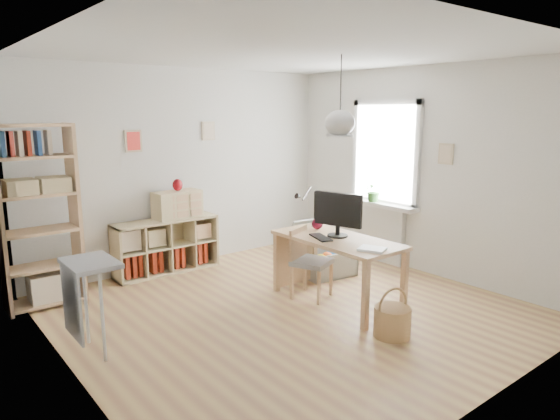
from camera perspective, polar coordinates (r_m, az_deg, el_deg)
ground at (r=5.53m, az=1.15°, el=-11.34°), size 4.50×4.50×0.00m
room_shell at (r=5.37m, az=6.86°, el=9.85°), size 4.50×4.50×4.50m
window_unit at (r=7.14m, az=11.98°, el=6.40°), size 0.07×1.16×1.46m
radiator at (r=7.30m, az=11.44°, el=-2.64°), size 0.10×0.80×0.80m
windowsill at (r=7.17m, az=11.32°, el=0.63°), size 0.22×1.20×0.06m
desk at (r=5.57m, az=6.54°, el=-4.12°), size 0.70×1.50×0.75m
cube_shelf at (r=6.87m, az=-13.14°, el=-4.46°), size 1.40×0.38×0.72m
tall_bookshelf at (r=5.95m, az=-25.98°, el=0.06°), size 0.80×0.38×2.00m
side_table at (r=4.68m, az=-21.52°, el=-7.71°), size 0.40×0.55×0.85m
chair at (r=5.77m, az=3.18°, el=-5.51°), size 0.52×0.52×0.81m
wicker_basket at (r=5.00m, az=12.70°, el=-12.20°), size 0.36×0.35×0.49m
storage_chest at (r=6.64m, az=5.17°, el=-5.36°), size 0.76×0.84×0.71m
monitor at (r=5.54m, az=6.65°, el=-0.24°), size 0.23×0.56×0.50m
keyboard at (r=5.51m, az=4.68°, el=-3.14°), size 0.24×0.38×0.02m
task_lamp at (r=5.97m, az=2.91°, el=0.82°), size 0.41×0.15×0.44m
yarn_ball at (r=5.91m, az=4.28°, el=-1.58°), size 0.13×0.13×0.13m
paper_tray at (r=5.11m, az=10.49°, el=-4.42°), size 0.29×0.32×0.03m
drawer_chest at (r=6.79m, az=-11.65°, el=0.63°), size 0.65×0.33×0.36m
red_vase at (r=6.75m, az=-11.63°, el=2.82°), size 0.13×0.13×0.16m
potted_plant at (r=7.19m, az=10.69°, el=2.17°), size 0.35×0.33×0.31m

